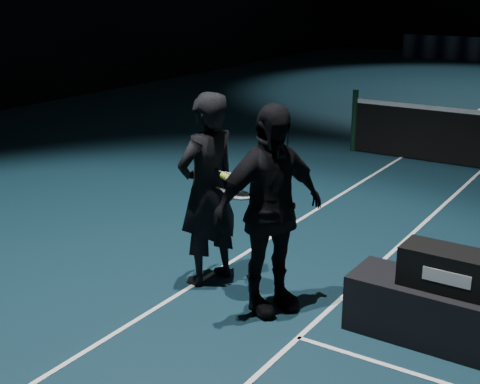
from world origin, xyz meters
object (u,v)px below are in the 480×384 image
(player_bench, at_px, (448,316))
(tennis_balls, at_px, (225,174))
(player_b, at_px, (269,210))
(racket_upper, at_px, (238,179))
(racket_lower, at_px, (239,195))
(player_a, at_px, (208,190))
(racket_bag, at_px, (453,270))

(player_bench, xyz_separation_m, tennis_balls, (-2.16, -0.13, 0.93))
(tennis_balls, bearing_deg, player_b, -14.37)
(player_b, height_order, tennis_balls, player_b)
(player_b, distance_m, tennis_balls, 0.63)
(player_bench, bearing_deg, racket_upper, -175.48)
(racket_lower, height_order, tennis_balls, tennis_balls)
(player_a, relative_size, tennis_balls, 16.15)
(racket_upper, distance_m, tennis_balls, 0.15)
(player_a, xyz_separation_m, racket_upper, (0.40, -0.06, 0.19))
(racket_bag, distance_m, player_b, 1.64)
(racket_bag, bearing_deg, player_b, -169.29)
(racket_bag, distance_m, racket_lower, 2.01)
(player_b, bearing_deg, player_bench, -54.47)
(player_bench, relative_size, racket_upper, 2.46)
(player_b, xyz_separation_m, racket_upper, (-0.43, 0.15, 0.19))
(player_bench, bearing_deg, player_a, -177.44)
(player_b, xyz_separation_m, tennis_balls, (-0.58, 0.15, 0.21))
(player_b, bearing_deg, racket_lower, 101.81)
(racket_lower, relative_size, tennis_balls, 5.67)
(racket_lower, distance_m, racket_upper, 0.16)
(player_a, xyz_separation_m, tennis_balls, (0.25, -0.06, 0.21))
(tennis_balls, bearing_deg, racket_bag, 3.36)
(racket_bag, height_order, racket_lower, racket_lower)
(player_bench, xyz_separation_m, racket_upper, (-2.01, -0.13, 0.91))
(racket_upper, bearing_deg, player_bench, 13.52)
(racket_lower, bearing_deg, tennis_balls, 178.53)
(racket_lower, bearing_deg, racket_bag, 19.06)
(player_a, bearing_deg, racket_upper, 95.37)
(racket_upper, relative_size, tennis_balls, 5.67)
(player_b, height_order, racket_lower, player_b)
(player_bench, distance_m, racket_upper, 2.21)
(racket_bag, xyz_separation_m, racket_upper, (-2.01, -0.13, 0.49))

